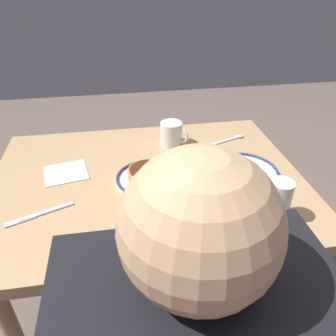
{
  "coord_description": "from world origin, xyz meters",
  "views": [
    {
      "loc": [
        0.08,
        0.97,
        1.42
      ],
      "look_at": [
        -0.08,
        -0.01,
        0.79
      ],
      "focal_mm": 34.89,
      "sensor_mm": 36.0,
      "label": 1
    }
  ],
  "objects_px": {
    "paper_napkin": "(66,173)",
    "butter_knife": "(40,214)",
    "drinking_glass": "(278,202)",
    "plate_center_pancakes": "(243,172)",
    "fork_near": "(222,227)",
    "plate_near_main": "(149,177)",
    "tea_spoon": "(231,139)",
    "coffee_mug": "(172,134)"
  },
  "relations": [
    {
      "from": "plate_near_main",
      "to": "butter_knife",
      "type": "relative_size",
      "value": 1.14
    },
    {
      "from": "butter_knife",
      "to": "fork_near",
      "type": "bearing_deg",
      "value": 164.73
    },
    {
      "from": "plate_center_pancakes",
      "to": "coffee_mug",
      "type": "bearing_deg",
      "value": -51.95
    },
    {
      "from": "paper_napkin",
      "to": "butter_knife",
      "type": "xyz_separation_m",
      "value": [
        0.06,
        0.22,
        0.0
      ]
    },
    {
      "from": "drinking_glass",
      "to": "butter_knife",
      "type": "height_order",
      "value": "drinking_glass"
    },
    {
      "from": "drinking_glass",
      "to": "tea_spoon",
      "type": "bearing_deg",
      "value": -93.18
    },
    {
      "from": "butter_knife",
      "to": "plate_near_main",
      "type": "bearing_deg",
      "value": -160.63
    },
    {
      "from": "plate_center_pancakes",
      "to": "drinking_glass",
      "type": "xyz_separation_m",
      "value": [
        -0.02,
        0.23,
        0.05
      ]
    },
    {
      "from": "coffee_mug",
      "to": "drinking_glass",
      "type": "bearing_deg",
      "value": 114.56
    },
    {
      "from": "drinking_glass",
      "to": "butter_knife",
      "type": "relative_size",
      "value": 0.66
    },
    {
      "from": "paper_napkin",
      "to": "drinking_glass",
      "type": "bearing_deg",
      "value": 151.72
    },
    {
      "from": "drinking_glass",
      "to": "fork_near",
      "type": "height_order",
      "value": "drinking_glass"
    },
    {
      "from": "plate_near_main",
      "to": "coffee_mug",
      "type": "distance_m",
      "value": 0.29
    },
    {
      "from": "plate_center_pancakes",
      "to": "fork_near",
      "type": "height_order",
      "value": "plate_center_pancakes"
    },
    {
      "from": "tea_spoon",
      "to": "drinking_glass",
      "type": "bearing_deg",
      "value": 86.82
    },
    {
      "from": "plate_center_pancakes",
      "to": "plate_near_main",
      "type": "bearing_deg",
      "value": -2.8
    },
    {
      "from": "plate_near_main",
      "to": "coffee_mug",
      "type": "xyz_separation_m",
      "value": [
        -0.13,
        -0.26,
        0.03
      ]
    },
    {
      "from": "fork_near",
      "to": "tea_spoon",
      "type": "bearing_deg",
      "value": -111.06
    },
    {
      "from": "plate_near_main",
      "to": "butter_knife",
      "type": "distance_m",
      "value": 0.37
    },
    {
      "from": "drinking_glass",
      "to": "paper_napkin",
      "type": "bearing_deg",
      "value": -28.28
    },
    {
      "from": "plate_near_main",
      "to": "drinking_glass",
      "type": "distance_m",
      "value": 0.44
    },
    {
      "from": "plate_center_pancakes",
      "to": "tea_spoon",
      "type": "xyz_separation_m",
      "value": [
        -0.05,
        -0.27,
        -0.01
      ]
    },
    {
      "from": "coffee_mug",
      "to": "paper_napkin",
      "type": "bearing_deg",
      "value": 20.29
    },
    {
      "from": "plate_near_main",
      "to": "tea_spoon",
      "type": "relative_size",
      "value": 1.26
    },
    {
      "from": "paper_napkin",
      "to": "fork_near",
      "type": "xyz_separation_m",
      "value": [
        -0.48,
        0.37,
        0.0
      ]
    },
    {
      "from": "drinking_glass",
      "to": "tea_spoon",
      "type": "xyz_separation_m",
      "value": [
        -0.03,
        -0.51,
        -0.05
      ]
    },
    {
      "from": "coffee_mug",
      "to": "butter_knife",
      "type": "height_order",
      "value": "coffee_mug"
    },
    {
      "from": "drinking_glass",
      "to": "paper_napkin",
      "type": "relative_size",
      "value": 0.87
    },
    {
      "from": "plate_near_main",
      "to": "plate_center_pancakes",
      "type": "bearing_deg",
      "value": 177.2
    },
    {
      "from": "plate_near_main",
      "to": "fork_near",
      "type": "height_order",
      "value": "plate_near_main"
    },
    {
      "from": "plate_near_main",
      "to": "butter_knife",
      "type": "height_order",
      "value": "plate_near_main"
    },
    {
      "from": "plate_center_pancakes",
      "to": "coffee_mug",
      "type": "relative_size",
      "value": 2.34
    },
    {
      "from": "plate_near_main",
      "to": "fork_near",
      "type": "xyz_separation_m",
      "value": [
        -0.18,
        0.27,
        -0.02
      ]
    },
    {
      "from": "plate_near_main",
      "to": "coffee_mug",
      "type": "bearing_deg",
      "value": -115.97
    },
    {
      "from": "coffee_mug",
      "to": "tea_spoon",
      "type": "bearing_deg",
      "value": 179.71
    },
    {
      "from": "drinking_glass",
      "to": "coffee_mug",
      "type": "bearing_deg",
      "value": -65.44
    },
    {
      "from": "drinking_glass",
      "to": "tea_spoon",
      "type": "relative_size",
      "value": 0.72
    },
    {
      "from": "fork_near",
      "to": "coffee_mug",
      "type": "bearing_deg",
      "value": -83.72
    },
    {
      "from": "butter_knife",
      "to": "plate_center_pancakes",
      "type": "bearing_deg",
      "value": -171.19
    },
    {
      "from": "plate_center_pancakes",
      "to": "coffee_mug",
      "type": "height_order",
      "value": "coffee_mug"
    },
    {
      "from": "paper_napkin",
      "to": "tea_spoon",
      "type": "height_order",
      "value": "tea_spoon"
    },
    {
      "from": "coffee_mug",
      "to": "fork_near",
      "type": "distance_m",
      "value": 0.53
    }
  ]
}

